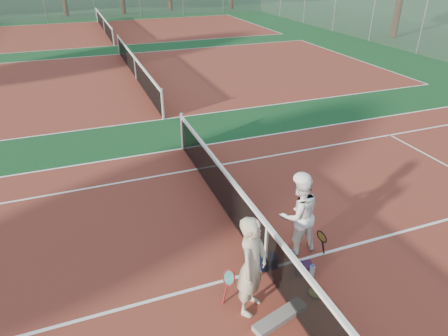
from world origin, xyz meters
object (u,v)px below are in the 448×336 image
at_px(player_a, 252,266).
at_px(racket_black_held, 321,244).
at_px(sports_bag_purple, 304,269).
at_px(player_b, 298,215).
at_px(racket_spare, 315,293).
at_px(sports_bag_navy, 268,261).
at_px(racket_red, 229,285).
at_px(net_main, 266,248).
at_px(water_bottle, 312,273).

height_order(player_a, racket_black_held, player_a).
bearing_deg(sports_bag_purple, player_b, 72.86).
xyz_separation_m(racket_spare, sports_bag_navy, (-0.45, 0.90, 0.10)).
bearing_deg(player_a, racket_red, 85.20).
bearing_deg(player_b, sports_bag_purple, 71.41).
bearing_deg(net_main, racket_spare, -58.09).
relative_size(player_b, water_bottle, 5.39).
relative_size(net_main, sports_bag_navy, 33.78).
xyz_separation_m(net_main, player_b, (0.80, 0.32, 0.30)).
distance_m(net_main, player_b, 0.91).
bearing_deg(sports_bag_purple, racket_black_held, 31.17).
distance_m(racket_red, sports_bag_navy, 1.05).
distance_m(player_a, racket_spare, 1.42).
relative_size(sports_bag_navy, sports_bag_purple, 1.13).
xyz_separation_m(player_a, racket_spare, (1.13, -0.14, -0.85)).
height_order(sports_bag_navy, sports_bag_purple, sports_bag_navy).
distance_m(player_b, sports_bag_navy, 1.03).
xyz_separation_m(player_b, racket_spare, (-0.28, -1.16, -0.78)).
distance_m(racket_red, sports_bag_purple, 1.47).
distance_m(player_b, racket_spare, 1.42).
height_order(player_a, sports_bag_purple, player_a).
bearing_deg(racket_black_held, player_a, 7.61).
distance_m(net_main, racket_black_held, 1.15).
height_order(net_main, player_a, player_a).
relative_size(player_a, sports_bag_navy, 5.37).
xyz_separation_m(player_a, player_b, (1.40, 1.02, -0.06)).
height_order(racket_red, water_bottle, racket_red).
height_order(racket_red, sports_bag_navy, racket_red).
height_order(net_main, sports_bag_navy, net_main).
relative_size(racket_spare, sports_bag_purple, 2.08).
xyz_separation_m(racket_red, racket_black_held, (1.99, 0.37, 0.00)).
bearing_deg(sports_bag_navy, player_a, -131.83).
xyz_separation_m(player_a, racket_red, (-0.26, 0.31, -0.59)).
xyz_separation_m(racket_spare, water_bottle, (0.13, 0.33, 0.12)).
distance_m(net_main, sports_bag_navy, 0.39).
height_order(player_a, player_b, player_a).
relative_size(racket_black_held, water_bottle, 1.95).
relative_size(racket_spare, sports_bag_navy, 1.85).
height_order(net_main, racket_black_held, net_main).
distance_m(player_a, racket_black_held, 1.95).
xyz_separation_m(racket_black_held, sports_bag_purple, (-0.53, -0.32, -0.17)).
height_order(sports_bag_navy, water_bottle, water_bottle).
xyz_separation_m(net_main, sports_bag_navy, (0.08, 0.06, -0.38)).
bearing_deg(racket_black_held, player_b, -59.76).
relative_size(player_a, racket_red, 3.04).
height_order(player_b, sports_bag_navy, player_b).
relative_size(net_main, sports_bag_purple, 38.05).
height_order(player_b, racket_spare, player_b).
bearing_deg(racket_black_held, racket_red, -3.22).
xyz_separation_m(net_main, racket_spare, (0.52, -0.84, -0.48)).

